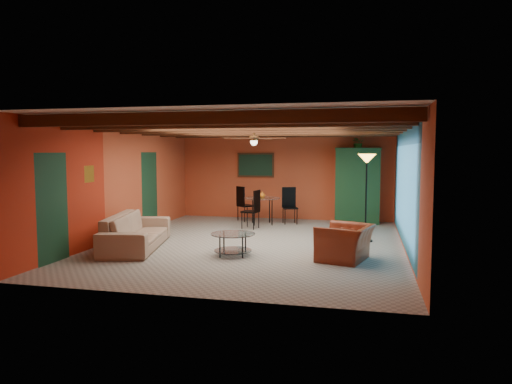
% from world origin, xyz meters
% --- Properties ---
extents(room, '(6.52, 8.01, 2.71)m').
position_xyz_m(room, '(0.00, 0.11, 2.36)').
color(room, gray).
rests_on(room, ground).
extents(sofa, '(1.51, 2.66, 0.73)m').
position_xyz_m(sofa, '(-2.34, -1.05, 0.37)').
color(sofa, '#977762').
rests_on(sofa, ground).
extents(armchair, '(1.16, 1.25, 0.68)m').
position_xyz_m(armchair, '(2.07, -1.18, 0.34)').
color(armchair, maroon).
rests_on(armchair, ground).
extents(coffee_table, '(0.99, 0.99, 0.45)m').
position_xyz_m(coffee_table, '(-0.13, -1.26, 0.23)').
color(coffee_table, silver).
rests_on(coffee_table, ground).
extents(dining_table, '(2.58, 2.58, 1.05)m').
position_xyz_m(dining_table, '(-0.43, 2.78, 0.53)').
color(dining_table, white).
rests_on(dining_table, ground).
extents(armoire, '(1.21, 0.60, 2.11)m').
position_xyz_m(armoire, '(2.20, 3.70, 1.06)').
color(armoire, brown).
rests_on(armoire, ground).
extents(floor_lamp, '(0.49, 0.49, 2.02)m').
position_xyz_m(floor_lamp, '(2.44, 0.86, 1.01)').
color(floor_lamp, black).
rests_on(floor_lamp, ground).
extents(ceiling_fan, '(1.50, 1.50, 0.44)m').
position_xyz_m(ceiling_fan, '(0.00, 0.00, 2.36)').
color(ceiling_fan, '#472614').
rests_on(ceiling_fan, ceiling).
extents(painting, '(1.05, 0.03, 0.65)m').
position_xyz_m(painting, '(-0.90, 3.96, 1.65)').
color(painting, black).
rests_on(painting, wall_back).
extents(potted_plant, '(0.49, 0.47, 0.44)m').
position_xyz_m(potted_plant, '(2.20, 3.70, 2.33)').
color(potted_plant, '#26661E').
rests_on(potted_plant, armoire).
extents(vase, '(0.22, 0.22, 0.18)m').
position_xyz_m(vase, '(-0.43, 2.78, 1.14)').
color(vase, orange).
rests_on(vase, dining_table).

